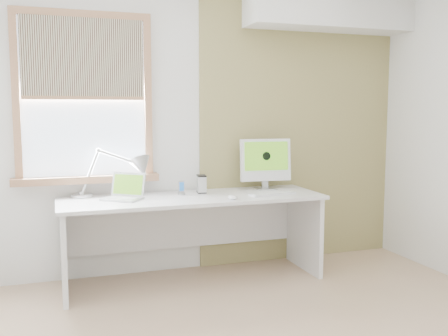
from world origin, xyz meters
name	(u,v)px	position (x,y,z in m)	size (l,w,h in m)	color
room	(282,136)	(0.00, 0.00, 1.30)	(4.04, 3.54, 2.64)	tan
accent_wall	(299,126)	(1.00, 1.74, 1.30)	(2.00, 0.02, 2.60)	#90854E
soffit	(329,7)	(1.20, 1.57, 2.40)	(1.60, 0.40, 0.42)	white
window	(85,99)	(-1.00, 1.71, 1.54)	(1.20, 0.14, 1.42)	#976949
desk	(191,218)	(-0.16, 1.44, 0.53)	(2.20, 0.70, 0.73)	silver
desk_lamp	(131,170)	(-0.65, 1.61, 0.94)	(0.71, 0.29, 0.41)	#B0B3B5
laptop	(125,193)	(-0.72, 1.44, 0.78)	(0.38, 0.37, 0.21)	#B0B3B5
phone_dock	(181,191)	(-0.23, 1.49, 0.76)	(0.08, 0.08, 0.12)	#B0B3B5
external_drive	(201,184)	(-0.04, 1.54, 0.81)	(0.09, 0.13, 0.16)	#B0B3B5
imac	(265,161)	(0.57, 1.56, 0.99)	(0.47, 0.17, 0.46)	#B0B3B5
keyboard	(272,194)	(0.50, 1.24, 0.74)	(0.43, 0.18, 0.02)	white
mouse	(233,197)	(0.11, 1.14, 0.75)	(0.07, 0.11, 0.03)	white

